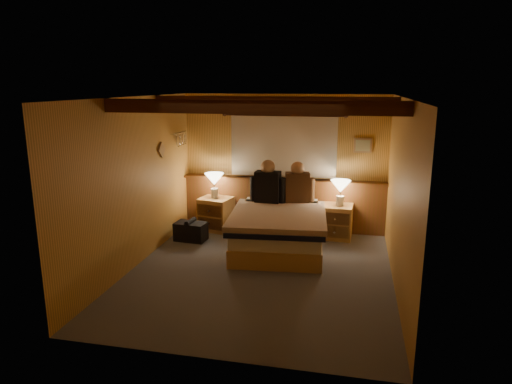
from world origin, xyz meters
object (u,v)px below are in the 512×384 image
(nightstand_left, at_px, (216,214))
(person_right, at_px, (297,185))
(person_left, at_px, (268,185))
(duffel_bag, at_px, (191,231))
(nightstand_right, at_px, (336,221))
(bed, at_px, (278,230))
(lamp_left, at_px, (214,181))
(lamp_right, at_px, (341,188))

(nightstand_left, bearing_deg, person_right, 7.88)
(person_left, height_order, duffel_bag, person_left)
(nightstand_right, bearing_deg, bed, -134.66)
(nightstand_right, distance_m, duffel_bag, 2.47)
(lamp_left, xyz_separation_m, lamp_right, (2.20, -0.02, -0.02))
(nightstand_left, relative_size, person_left, 0.84)
(nightstand_left, height_order, person_left, person_left)
(bed, distance_m, nightstand_left, 1.48)
(nightstand_right, relative_size, duffel_bag, 1.06)
(person_left, xyz_separation_m, duffel_bag, (-1.23, -0.42, -0.77))
(bed, bearing_deg, lamp_left, 143.22)
(lamp_right, relative_size, person_right, 0.61)
(bed, bearing_deg, lamp_right, 34.89)
(nightstand_left, height_order, lamp_left, lamp_left)
(bed, xyz_separation_m, person_left, (-0.28, 0.55, 0.60))
(bed, distance_m, lamp_right, 1.32)
(person_left, relative_size, person_right, 1.04)
(lamp_right, bearing_deg, person_left, -169.63)
(nightstand_left, bearing_deg, person_left, -0.64)
(nightstand_right, height_order, person_left, person_left)
(person_left, bearing_deg, person_right, 16.14)
(duffel_bag, bearing_deg, nightstand_left, 74.51)
(nightstand_left, height_order, person_right, person_right)
(nightstand_left, bearing_deg, bed, -19.42)
(duffel_bag, bearing_deg, lamp_right, 20.23)
(lamp_right, height_order, person_right, person_right)
(nightstand_left, height_order, duffel_bag, nightstand_left)
(person_left, bearing_deg, duffel_bag, -158.30)
(lamp_left, bearing_deg, lamp_right, -0.53)
(bed, height_order, nightstand_left, bed)
(nightstand_right, xyz_separation_m, person_right, (-0.66, -0.11, 0.63))
(lamp_right, relative_size, duffel_bag, 0.81)
(lamp_left, relative_size, duffel_bag, 0.82)
(duffel_bag, bearing_deg, person_left, 24.39)
(person_right, distance_m, duffel_bag, 1.95)
(bed, bearing_deg, nightstand_right, 36.73)
(bed, distance_m, person_right, 0.91)
(bed, xyz_separation_m, duffel_bag, (-1.51, 0.13, -0.17))
(duffel_bag, bearing_deg, nightstand_right, 20.71)
(nightstand_right, relative_size, lamp_left, 1.29)
(nightstand_left, xyz_separation_m, person_left, (0.98, -0.22, 0.63))
(bed, xyz_separation_m, nightstand_left, (-1.26, 0.77, -0.03))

